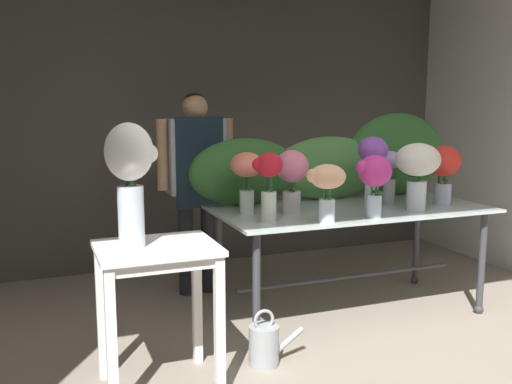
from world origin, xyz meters
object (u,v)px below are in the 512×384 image
side_table_white (157,269)px  watering_can (265,344)px  vase_ivory_peonies (418,167)px  vase_crimson_snapdragons (268,180)px  vase_white_roses_tall (130,172)px  florist (196,172)px  vase_peach_dahlias (326,184)px  vase_scarlet_hydrangea (443,168)px  display_table_glass (350,222)px  vase_lilac_anemones (390,169)px  vase_violet_lilies (372,161)px  vase_coral_freesia (247,172)px  vase_rosy_tulips (292,175)px  vase_magenta_roses (374,177)px

side_table_white → watering_can: (0.63, 0.04, -0.54)m
vase_ivory_peonies → vase_crimson_snapdragons: vase_ivory_peonies is taller
vase_crimson_snapdragons → vase_white_roses_tall: (-0.92, -0.37, 0.13)m
florist → vase_peach_dahlias: 1.32m
vase_scarlet_hydrangea → display_table_glass: bearing=168.4°
vase_peach_dahlias → vase_lilac_anemones: 0.95m
display_table_glass → florist: (-0.93, 0.82, 0.32)m
vase_scarlet_hydrangea → vase_violet_lilies: size_ratio=0.86×
florist → vase_violet_lilies: florist is taller
vase_lilac_anemones → vase_coral_freesia: 1.18m
vase_ivory_peonies → vase_rosy_tulips: (-0.87, 0.21, -0.04)m
side_table_white → vase_peach_dahlias: vase_peach_dahlias is taller
florist → vase_crimson_snapdragons: bearing=-80.7°
florist → vase_lilac_anemones: bearing=-28.9°
vase_rosy_tulips → vase_lilac_anemones: bearing=9.0°
vase_scarlet_hydrangea → vase_crimson_snapdragons: bearing=-175.9°
vase_crimson_snapdragons → side_table_white: bearing=-155.1°
vase_violet_lilies → vase_white_roses_tall: vase_white_roses_tall is taller
vase_peach_dahlias → vase_lilac_anemones: (0.81, 0.49, 0.01)m
vase_rosy_tulips → vase_magenta_roses: 0.55m
vase_violet_lilies → vase_white_roses_tall: size_ratio=0.80×
vase_white_roses_tall → display_table_glass: bearing=20.1°
florist → vase_crimson_snapdragons: 1.08m
display_table_glass → vase_lilac_anemones: vase_lilac_anemones is taller
vase_coral_freesia → vase_magenta_roses: vase_coral_freesia is taller
display_table_glass → vase_crimson_snapdragons: size_ratio=4.44×
vase_ivory_peonies → vase_white_roses_tall: vase_white_roses_tall is taller
vase_peach_dahlias → display_table_glass: bearing=43.6°
florist → vase_peach_dahlias: bearing=-67.4°
vase_scarlet_hydrangea → vase_white_roses_tall: vase_white_roses_tall is taller
vase_coral_freesia → vase_white_roses_tall: 1.11m
vase_peach_dahlias → vase_white_roses_tall: (-1.25, -0.21, 0.15)m
florist → vase_white_roses_tall: (-0.74, -1.43, 0.19)m
vase_rosy_tulips → vase_crimson_snapdragons: size_ratio=0.98×
display_table_glass → vase_lilac_anemones: (0.39, 0.09, 0.37)m
side_table_white → watering_can: bearing=3.3°
vase_violet_lilies → vase_peach_dahlias: bearing=-148.9°
vase_lilac_anemones → vase_magenta_roses: size_ratio=0.94×
vase_coral_freesia → vase_violet_lilies: bearing=-7.5°
vase_ivory_peonies → vase_white_roses_tall: (-2.05, -0.36, 0.09)m
florist → vase_rosy_tulips: (0.43, -0.87, 0.06)m
vase_lilac_anemones → vase_rosy_tulips: (-0.89, -0.14, 0.01)m
vase_magenta_roses → vase_crimson_snapdragons: 0.71m
vase_lilac_anemones → vase_magenta_roses: vase_magenta_roses is taller
display_table_glass → vase_scarlet_hydrangea: size_ratio=4.46×
vase_magenta_roses → vase_crimson_snapdragons: vase_crimson_snapdragons is taller
vase_scarlet_hydrangea → vase_crimson_snapdragons: vase_crimson_snapdragons is taller
vase_lilac_anemones → vase_scarlet_hydrangea: 0.38m
vase_ivory_peonies → vase_coral_freesia: (-1.17, 0.30, -0.02)m
vase_white_roses_tall → florist: bearing=62.6°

